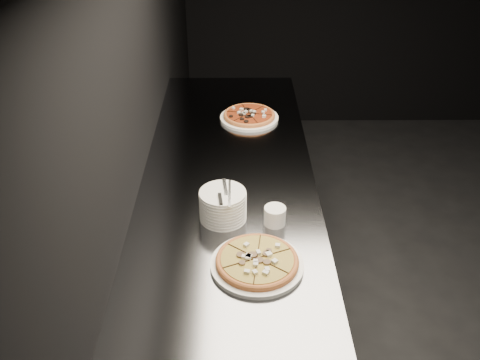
{
  "coord_description": "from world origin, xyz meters",
  "views": [
    {
      "loc": [
        -2.09,
        -1.86,
        2.14
      ],
      "look_at": [
        -2.08,
        0.01,
        0.95
      ],
      "focal_mm": 40.0,
      "sensor_mm": 36.0,
      "label": 1
    }
  ],
  "objects_px": {
    "pizza_mushroom": "(257,262)",
    "pizza_tomato": "(249,116)",
    "counter": "(229,271)",
    "cutlery": "(224,194)",
    "plate_stack": "(223,205)",
    "ramekin": "(275,215)"
  },
  "relations": [
    {
      "from": "plate_stack",
      "to": "cutlery",
      "type": "xyz_separation_m",
      "value": [
        0.01,
        -0.01,
        0.06
      ]
    },
    {
      "from": "counter",
      "to": "pizza_tomato",
      "type": "distance_m",
      "value": 0.81
    },
    {
      "from": "pizza_mushroom",
      "to": "pizza_tomato",
      "type": "relative_size",
      "value": 1.17
    },
    {
      "from": "counter",
      "to": "pizza_mushroom",
      "type": "height_order",
      "value": "pizza_mushroom"
    },
    {
      "from": "counter",
      "to": "cutlery",
      "type": "bearing_deg",
      "value": -92.36
    },
    {
      "from": "counter",
      "to": "pizza_mushroom",
      "type": "bearing_deg",
      "value": -77.82
    },
    {
      "from": "counter",
      "to": "ramekin",
      "type": "bearing_deg",
      "value": -53.69
    },
    {
      "from": "counter",
      "to": "cutlery",
      "type": "xyz_separation_m",
      "value": [
        -0.01,
        -0.22,
        0.58
      ]
    },
    {
      "from": "pizza_tomato",
      "to": "plate_stack",
      "type": "height_order",
      "value": "plate_stack"
    },
    {
      "from": "plate_stack",
      "to": "cutlery",
      "type": "height_order",
      "value": "cutlery"
    },
    {
      "from": "pizza_mushroom",
      "to": "plate_stack",
      "type": "distance_m",
      "value": 0.3
    },
    {
      "from": "pizza_tomato",
      "to": "ramekin",
      "type": "height_order",
      "value": "ramekin"
    },
    {
      "from": "pizza_tomato",
      "to": "pizza_mushroom",
      "type": "bearing_deg",
      "value": -89.88
    },
    {
      "from": "ramekin",
      "to": "pizza_tomato",
      "type": "bearing_deg",
      "value": 94.92
    },
    {
      "from": "pizza_mushroom",
      "to": "pizza_tomato",
      "type": "distance_m",
      "value": 1.13
    },
    {
      "from": "counter",
      "to": "plate_stack",
      "type": "relative_size",
      "value": 13.84
    },
    {
      "from": "plate_stack",
      "to": "cutlery",
      "type": "relative_size",
      "value": 0.93
    },
    {
      "from": "plate_stack",
      "to": "pizza_tomato",
      "type": "bearing_deg",
      "value": 82.13
    },
    {
      "from": "pizza_mushroom",
      "to": "plate_stack",
      "type": "height_order",
      "value": "plate_stack"
    },
    {
      "from": "pizza_tomato",
      "to": "plate_stack",
      "type": "bearing_deg",
      "value": -97.87
    },
    {
      "from": "pizza_mushroom",
      "to": "ramekin",
      "type": "distance_m",
      "value": 0.25
    },
    {
      "from": "pizza_mushroom",
      "to": "cutlery",
      "type": "distance_m",
      "value": 0.3
    }
  ]
}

